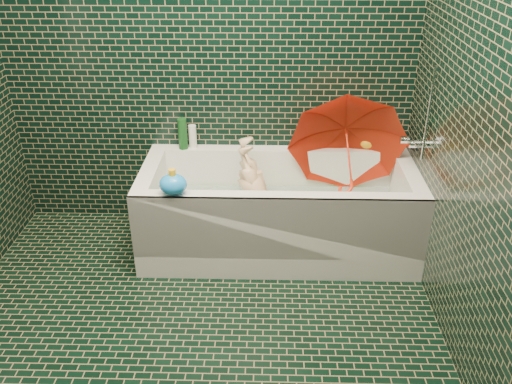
{
  "coord_description": "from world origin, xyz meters",
  "views": [
    {
      "loc": [
        0.38,
        -1.95,
        1.99
      ],
      "look_at": [
        0.31,
        0.82,
        0.5
      ],
      "focal_mm": 38.0,
      "sensor_mm": 36.0,
      "label": 1
    }
  ],
  "objects_px": {
    "umbrella": "(349,156)",
    "bath_toy": "(173,184)",
    "bathtub": "(278,219)",
    "child": "(260,200)",
    "rubber_duck": "(368,142)"
  },
  "relations": [
    {
      "from": "umbrella",
      "to": "bath_toy",
      "type": "relative_size",
      "value": 3.82
    },
    {
      "from": "bathtub",
      "to": "child",
      "type": "relative_size",
      "value": 2.12
    },
    {
      "from": "child",
      "to": "umbrella",
      "type": "relative_size",
      "value": 1.13
    },
    {
      "from": "bathtub",
      "to": "rubber_duck",
      "type": "xyz_separation_m",
      "value": [
        0.59,
        0.35,
        0.38
      ]
    },
    {
      "from": "rubber_duck",
      "to": "bath_toy",
      "type": "bearing_deg",
      "value": -127.51
    },
    {
      "from": "rubber_duck",
      "to": "bathtub",
      "type": "bearing_deg",
      "value": -126.24
    },
    {
      "from": "umbrella",
      "to": "bath_toy",
      "type": "bearing_deg",
      "value": -148.69
    },
    {
      "from": "bathtub",
      "to": "bath_toy",
      "type": "relative_size",
      "value": 9.14
    },
    {
      "from": "umbrella",
      "to": "bathtub",
      "type": "bearing_deg",
      "value": -159.85
    },
    {
      "from": "rubber_duck",
      "to": "bath_toy",
      "type": "xyz_separation_m",
      "value": [
        -1.18,
        -0.67,
        0.02
      ]
    },
    {
      "from": "child",
      "to": "bath_toy",
      "type": "xyz_separation_m",
      "value": [
        -0.47,
        -0.38,
        0.31
      ]
    },
    {
      "from": "bathtub",
      "to": "bath_toy",
      "type": "height_order",
      "value": "bath_toy"
    },
    {
      "from": "bathtub",
      "to": "umbrella",
      "type": "relative_size",
      "value": 2.4
    },
    {
      "from": "bathtub",
      "to": "umbrella",
      "type": "height_order",
      "value": "umbrella"
    },
    {
      "from": "bathtub",
      "to": "umbrella",
      "type": "bearing_deg",
      "value": 9.93
    }
  ]
}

